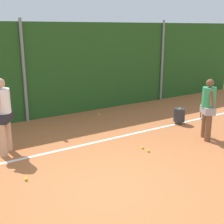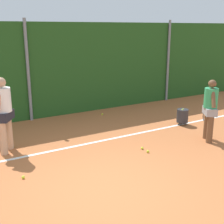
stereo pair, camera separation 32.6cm
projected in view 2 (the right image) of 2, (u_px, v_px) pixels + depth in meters
name	position (u px, v px, depth m)	size (l,w,h in m)	color
ground_plane	(74.00, 159.00, 7.10)	(30.68, 30.68, 0.00)	#B76638
hedge_fence_backdrop	(27.00, 72.00, 9.78)	(19.94, 0.25, 3.15)	#23511E
fence_post_center	(28.00, 71.00, 9.62)	(0.10, 0.10, 3.26)	gray
fence_post_right	(168.00, 61.00, 12.38)	(0.10, 0.10, 3.26)	gray
court_baseline_paint	(63.00, 149.00, 7.67)	(14.57, 0.10, 0.01)	white
player_foreground_near	(210.00, 107.00, 8.00)	(0.50, 0.70, 1.67)	brown
player_midcourt	(4.00, 111.00, 7.24)	(0.56, 0.67, 1.85)	tan
ball_hopper	(182.00, 116.00, 9.51)	(0.36, 0.36, 0.51)	#2D2D33
tennis_ball_0	(142.00, 148.00, 7.63)	(0.07, 0.07, 0.07)	#CCDB33
tennis_ball_1	(23.00, 177.00, 6.14)	(0.07, 0.07, 0.07)	#CCDB33
tennis_ball_3	(148.00, 151.00, 7.42)	(0.07, 0.07, 0.07)	#CCDB33
tennis_ball_4	(102.00, 114.00, 10.60)	(0.07, 0.07, 0.07)	#CCDB33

